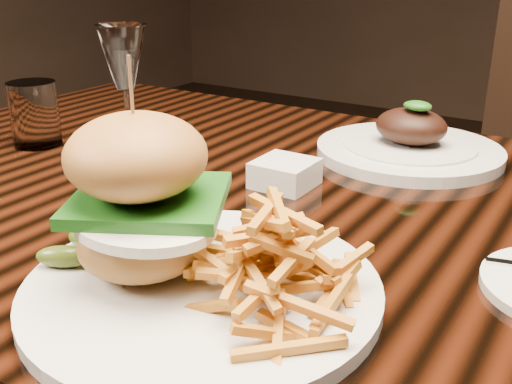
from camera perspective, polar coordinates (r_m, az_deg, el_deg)
The scene contains 6 objects.
dining_table at distance 0.83m, azimuth 5.61°, elevation -5.85°, with size 1.60×0.90×0.75m.
burger_plate at distance 0.56m, azimuth -5.71°, elevation -4.36°, with size 0.34×0.34×0.22m.
ramekin at distance 0.84m, azimuth 2.77°, elevation 1.79°, with size 0.08×0.08×0.04m, color silver.
wine_glass at distance 0.95m, azimuth -12.50°, elevation 12.05°, with size 0.08×0.08×0.21m.
water_tumbler at distance 1.08m, azimuth -20.33°, elevation 6.99°, with size 0.08×0.08×0.11m, color white.
far_dish at distance 0.99m, azimuth 14.39°, elevation 4.30°, with size 0.29×0.29×0.09m.
Camera 1 is at (0.33, -0.66, 1.05)m, focal length 42.00 mm.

